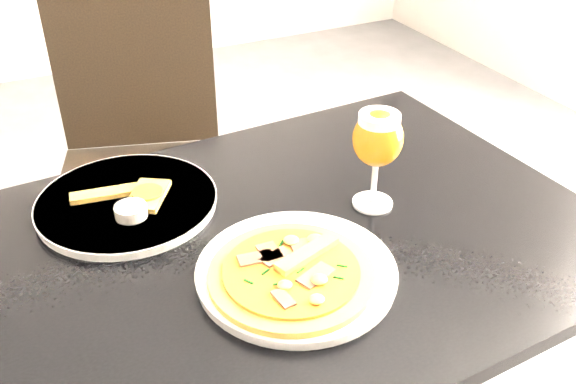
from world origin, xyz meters
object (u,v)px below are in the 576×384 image
dining_table (266,281)px  beer_glass (378,139)px  pizza (292,273)px  chair_far (142,160)px

dining_table → beer_glass: size_ratio=6.45×
beer_glass → pizza: bearing=-149.3°
dining_table → beer_glass: (0.23, 0.02, 0.23)m
dining_table → pizza: 0.17m
dining_table → pizza: size_ratio=4.72×
beer_glass → dining_table: bearing=-175.4°
dining_table → pizza: pizza is taller
chair_far → pizza: (0.04, -0.86, 0.23)m
dining_table → chair_far: 0.75m
chair_far → beer_glass: size_ratio=5.12×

